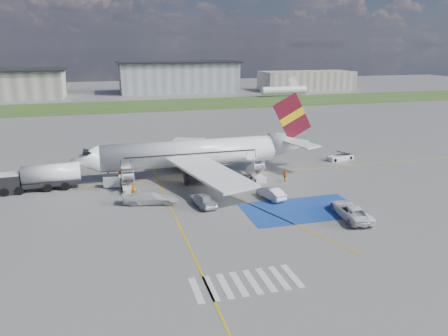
{
  "coord_description": "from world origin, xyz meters",
  "views": [
    {
      "loc": [
        -12.31,
        -48.49,
        19.01
      ],
      "look_at": [
        2.64,
        4.33,
        3.5
      ],
      "focal_mm": 35.0,
      "sensor_mm": 36.0,
      "label": 1
    }
  ],
  "objects_px": {
    "car_silver_b": "(271,193)",
    "van_white_a": "(351,208)",
    "van_white_b": "(150,196)",
    "airliner": "(199,152)",
    "belt_loader": "(340,158)",
    "fuel_tanker": "(42,180)",
    "gpu_cart": "(112,182)",
    "car_silver_a": "(203,199)"
  },
  "relations": [
    {
      "from": "car_silver_a",
      "to": "car_silver_b",
      "type": "relative_size",
      "value": 1.1
    },
    {
      "from": "car_silver_a",
      "to": "van_white_a",
      "type": "distance_m",
      "value": 17.4
    },
    {
      "from": "fuel_tanker",
      "to": "gpu_cart",
      "type": "bearing_deg",
      "value": -12.7
    },
    {
      "from": "van_white_a",
      "to": "van_white_b",
      "type": "xyz_separation_m",
      "value": [
        -21.51,
        10.68,
        -0.07
      ]
    },
    {
      "from": "car_silver_a",
      "to": "car_silver_b",
      "type": "xyz_separation_m",
      "value": [
        8.9,
        0.1,
        -0.1
      ]
    },
    {
      "from": "car_silver_b",
      "to": "van_white_a",
      "type": "relative_size",
      "value": 0.8
    },
    {
      "from": "gpu_cart",
      "to": "belt_loader",
      "type": "relative_size",
      "value": 0.45
    },
    {
      "from": "airliner",
      "to": "van_white_b",
      "type": "bearing_deg",
      "value": -128.47
    },
    {
      "from": "car_silver_b",
      "to": "van_white_b",
      "type": "xyz_separation_m",
      "value": [
        -15.09,
        2.34,
        0.24
      ]
    },
    {
      "from": "belt_loader",
      "to": "airliner",
      "type": "bearing_deg",
      "value": 171.19
    },
    {
      "from": "fuel_tanker",
      "to": "van_white_a",
      "type": "distance_m",
      "value": 40.4
    },
    {
      "from": "car_silver_a",
      "to": "van_white_a",
      "type": "bearing_deg",
      "value": 141.07
    },
    {
      "from": "van_white_a",
      "to": "van_white_b",
      "type": "height_order",
      "value": "van_white_a"
    },
    {
      "from": "airliner",
      "to": "van_white_b",
      "type": "height_order",
      "value": "airliner"
    },
    {
      "from": "belt_loader",
      "to": "fuel_tanker",
      "type": "bearing_deg",
      "value": 171.05
    },
    {
      "from": "fuel_tanker",
      "to": "car_silver_b",
      "type": "height_order",
      "value": "fuel_tanker"
    },
    {
      "from": "belt_loader",
      "to": "car_silver_a",
      "type": "height_order",
      "value": "car_silver_a"
    },
    {
      "from": "gpu_cart",
      "to": "van_white_b",
      "type": "distance_m",
      "value": 9.13
    },
    {
      "from": "van_white_a",
      "to": "car_silver_a",
      "type": "bearing_deg",
      "value": -20.84
    },
    {
      "from": "fuel_tanker",
      "to": "gpu_cart",
      "type": "distance_m",
      "value": 9.31
    },
    {
      "from": "fuel_tanker",
      "to": "van_white_a",
      "type": "bearing_deg",
      "value": -33.72
    },
    {
      "from": "airliner",
      "to": "fuel_tanker",
      "type": "height_order",
      "value": "airliner"
    },
    {
      "from": "fuel_tanker",
      "to": "gpu_cart",
      "type": "relative_size",
      "value": 4.34
    },
    {
      "from": "airliner",
      "to": "van_white_a",
      "type": "distance_m",
      "value": 25.26
    },
    {
      "from": "car_silver_b",
      "to": "fuel_tanker",
      "type": "bearing_deg",
      "value": -37.4
    },
    {
      "from": "gpu_cart",
      "to": "fuel_tanker",
      "type": "bearing_deg",
      "value": -176.79
    },
    {
      "from": "car_silver_b",
      "to": "van_white_a",
      "type": "xyz_separation_m",
      "value": [
        6.42,
        -8.34,
        0.31
      ]
    },
    {
      "from": "airliner",
      "to": "car_silver_b",
      "type": "bearing_deg",
      "value": -64.46
    },
    {
      "from": "car_silver_b",
      "to": "car_silver_a",
      "type": "bearing_deg",
      "value": -14.31
    },
    {
      "from": "gpu_cart",
      "to": "car_silver_b",
      "type": "distance_m",
      "value": 22.01
    },
    {
      "from": "fuel_tanker",
      "to": "van_white_a",
      "type": "xyz_separation_m",
      "value": [
        35.01,
        -20.15,
        -0.39
      ]
    },
    {
      "from": "gpu_cart",
      "to": "car_silver_a",
      "type": "xyz_separation_m",
      "value": [
        10.51,
        -10.48,
        0.05
      ]
    },
    {
      "from": "airliner",
      "to": "van_white_a",
      "type": "relative_size",
      "value": 6.48
    },
    {
      "from": "gpu_cart",
      "to": "car_silver_a",
      "type": "bearing_deg",
      "value": -32.79
    },
    {
      "from": "fuel_tanker",
      "to": "car_silver_a",
      "type": "relative_size",
      "value": 2.05
    },
    {
      "from": "gpu_cart",
      "to": "belt_loader",
      "type": "distance_m",
      "value": 38.5
    },
    {
      "from": "belt_loader",
      "to": "car_silver_b",
      "type": "xyz_separation_m",
      "value": [
        -18.79,
        -15.15,
        0.37
      ]
    },
    {
      "from": "van_white_a",
      "to": "van_white_b",
      "type": "distance_m",
      "value": 24.01
    },
    {
      "from": "airliner",
      "to": "belt_loader",
      "type": "bearing_deg",
      "value": 4.17
    },
    {
      "from": "van_white_a",
      "to": "gpu_cart",
      "type": "bearing_deg",
      "value": -28.5
    },
    {
      "from": "belt_loader",
      "to": "car_silver_b",
      "type": "relative_size",
      "value": 1.15
    },
    {
      "from": "van_white_b",
      "to": "fuel_tanker",
      "type": "bearing_deg",
      "value": 67.22
    }
  ]
}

